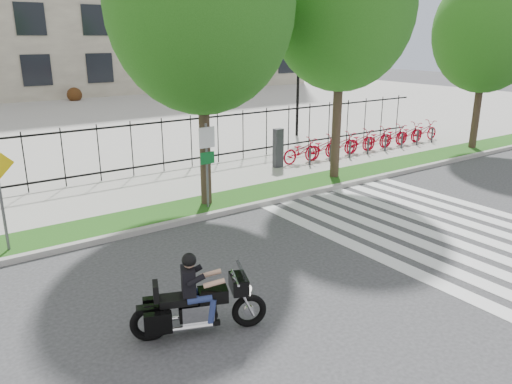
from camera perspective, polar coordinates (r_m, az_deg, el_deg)
ground at (r=11.25m, az=4.20°, el=-9.14°), size 120.00×120.00×0.00m
curb at (r=14.36m, az=-6.17°, el=-2.85°), size 60.00×0.20×0.15m
grass_verge at (r=15.07m, az=-7.74°, el=-1.93°), size 60.00×1.50×0.15m
sidewalk at (r=17.23m, az=-11.59°, el=0.34°), size 60.00×3.50×0.15m
plaza at (r=33.75m, az=-23.85°, el=7.42°), size 80.00×34.00×0.10m
crosswalk_stripes at (r=14.55m, az=19.15°, el=-3.77°), size 5.70×8.00×0.01m
iron_fence at (r=18.54m, az=-13.99°, el=4.81°), size 30.00×0.06×2.00m
lamp_post_right at (r=25.76m, az=4.84°, el=13.26°), size 1.06×0.70×4.25m
street_tree_1 at (r=14.56m, az=-6.36°, el=20.55°), size 5.22×5.22×8.71m
street_tree_2 at (r=17.77m, az=9.83°, el=20.21°), size 4.87×4.87×8.63m
street_tree_3 at (r=24.57m, az=24.90°, el=16.33°), size 4.57×4.57×7.72m
bike_share_station at (r=22.69m, az=12.62°, el=5.82°), size 10.00×0.86×1.50m
sign_pole_regulatory at (r=14.51m, az=-5.63°, el=4.25°), size 0.50×0.09×2.50m
motorcycle_rider at (r=8.90m, az=-6.58°, el=-12.33°), size 2.29×1.22×1.86m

